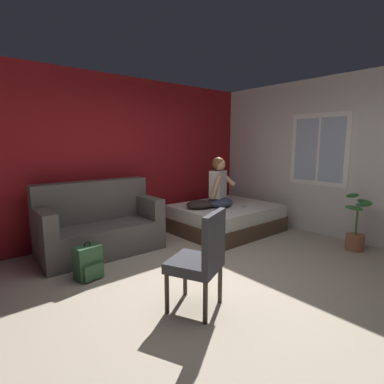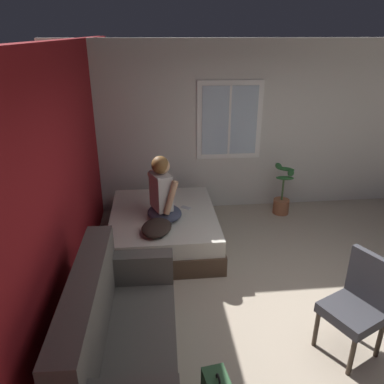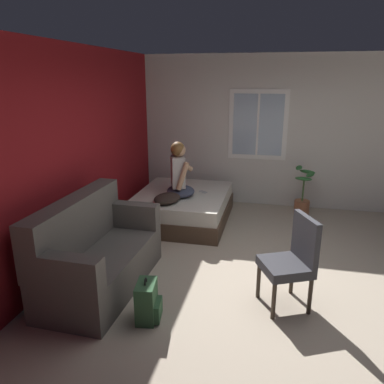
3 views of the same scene
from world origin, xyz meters
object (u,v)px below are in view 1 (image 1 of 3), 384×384
person_seated (219,187)px  backpack (89,263)px  bed (225,218)px  couch (99,226)px  cell_phone (244,207)px  side_chair (201,257)px  throw_pillow (200,204)px  potted_plant (356,231)px

person_seated → backpack: 2.61m
bed → couch: bearing=168.7°
person_seated → cell_phone: 0.56m
side_chair → person_seated: person_seated is taller
backpack → person_seated: bearing=7.5°
side_chair → person_seated: 2.59m
backpack → throw_pillow: throw_pillow is taller
side_chair → person_seated: (1.93, 1.69, 0.30)m
side_chair → person_seated: size_ratio=1.12×
backpack → potted_plant: potted_plant is taller
couch → potted_plant: (2.98, -2.41, -0.09)m
bed → throw_pillow: throw_pillow is taller
person_seated → bed: bearing=-0.2°
side_chair → potted_plant: bearing=-5.4°
bed → throw_pillow: bearing=170.0°
bed → side_chair: (-2.11, -1.69, 0.30)m
bed → potted_plant: size_ratio=2.10×
bed → person_seated: person_seated is taller
side_chair → potted_plant: 2.90m
cell_phone → backpack: bearing=-142.0°
person_seated → couch: bearing=167.8°
bed → backpack: 2.70m
couch → backpack: couch is taller
potted_plant → couch: bearing=141.1°
throw_pillow → cell_phone: throw_pillow is taller
person_seated → backpack: person_seated is taller
couch → cell_phone: 2.46m
couch → person_seated: person_seated is taller
person_seated → potted_plant: bearing=-64.4°
potted_plant → person_seated: bearing=115.6°
cell_phone → bed: bearing=147.8°
potted_plant → cell_phone: bearing=111.5°
throw_pillow → potted_plant: size_ratio=0.56×
throw_pillow → potted_plant: bearing=-57.6°
throw_pillow → backpack: bearing=-168.7°
side_chair → person_seated: bearing=41.2°
cell_phone → person_seated: bearing=169.9°
potted_plant → backpack: bearing=154.6°
couch → side_chair: size_ratio=1.76×
backpack → couch: bearing=58.6°
bed → potted_plant: potted_plant is taller
couch → cell_phone: couch is taller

